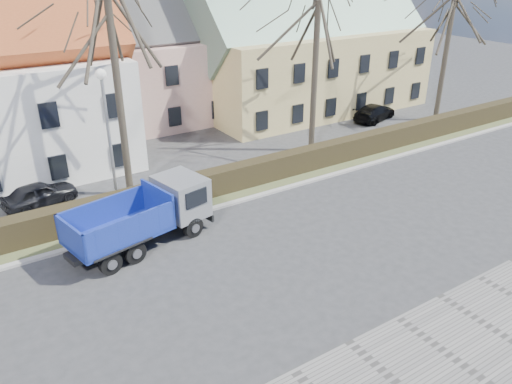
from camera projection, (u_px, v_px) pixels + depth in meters
ground at (249, 257)px, 20.61m from camera, size 120.00×120.00×0.00m
curb_far at (199, 212)px, 24.07m from camera, size 80.00×0.30×0.12m
grass_strip at (184, 200)px, 25.29m from camera, size 80.00×3.00×0.10m
hedge at (185, 191)px, 24.88m from camera, size 60.00×0.90×1.30m
building_pink at (149, 67)px, 36.02m from camera, size 10.80×8.80×8.00m
building_yellow at (306, 53)px, 39.51m from camera, size 18.80×10.80×8.50m
tree_1 at (116, 72)px, 23.36m from camera, size 9.20×9.20×12.65m
tree_2 at (315, 63)px, 29.58m from camera, size 8.00×8.00×11.00m
tree_3 at (446, 49)px, 35.57m from camera, size 7.60×7.60×10.45m
dump_truck at (136, 220)px, 20.82m from camera, size 6.83×3.66×2.59m
streetlight at (110, 143)px, 22.88m from camera, size 0.55×0.55×6.98m
cart_frame at (97, 245)px, 20.87m from camera, size 0.76×0.49×0.66m
parked_car_a at (40, 194)px, 24.67m from camera, size 3.79×2.13×1.22m
parked_car_b at (374, 112)px, 37.49m from camera, size 4.53×2.86×1.22m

